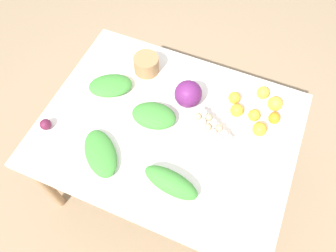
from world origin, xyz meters
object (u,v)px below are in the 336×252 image
at_px(egg_carton, 210,128).
at_px(greens_bunch_dandelion, 110,86).
at_px(greens_bunch_scallion, 171,182).
at_px(orange_5, 237,110).
at_px(orange_3, 234,98).
at_px(orange_4, 263,93).
at_px(cabbage_purple, 188,94).
at_px(beet_root, 46,124).
at_px(orange_1, 274,118).
at_px(greens_bunch_kale, 154,116).
at_px(paper_bag, 146,64).
at_px(orange_0, 260,129).
at_px(orange_2, 254,115).
at_px(greens_bunch_chard, 101,153).
at_px(orange_6, 275,104).

height_order(egg_carton, greens_bunch_dandelion, egg_carton).
xyz_separation_m(greens_bunch_scallion, orange_5, (-0.17, -0.52, -0.01)).
height_order(orange_3, orange_5, orange_5).
bearing_deg(orange_4, orange_3, 34.31).
bearing_deg(cabbage_purple, greens_bunch_scallion, 101.93).
bearing_deg(beet_root, orange_1, -155.27).
bearing_deg(orange_4, egg_carton, 59.22).
height_order(greens_bunch_kale, orange_1, greens_bunch_kale).
bearing_deg(paper_bag, orange_3, 178.52).
xyz_separation_m(orange_4, orange_5, (0.10, 0.17, -0.00)).
height_order(cabbage_purple, paper_bag, cabbage_purple).
relative_size(orange_0, orange_2, 1.14).
bearing_deg(greens_bunch_chard, orange_5, -137.47).
relative_size(orange_0, orange_4, 1.04).
xyz_separation_m(egg_carton, greens_bunch_kale, (0.30, 0.05, -0.00)).
height_order(orange_4, orange_5, same).
distance_m(paper_bag, orange_0, 0.75).
distance_m(cabbage_purple, beet_root, 0.78).
bearing_deg(egg_carton, greens_bunch_dandelion, 25.29).
xyz_separation_m(greens_bunch_scallion, greens_bunch_chard, (0.39, -0.01, -0.01)).
bearing_deg(orange_5, orange_1, -170.47).
distance_m(paper_bag, greens_bunch_kale, 0.35).
bearing_deg(greens_bunch_scallion, greens_bunch_dandelion, -36.82).
height_order(greens_bunch_chard, orange_2, orange_2).
distance_m(greens_bunch_scallion, orange_6, 0.73).
distance_m(cabbage_purple, greens_bunch_scallion, 0.51).
bearing_deg(greens_bunch_scallion, beet_root, -3.49).
bearing_deg(cabbage_purple, greens_bunch_dandelion, 11.28).
xyz_separation_m(greens_bunch_dandelion, orange_1, (-0.92, -0.15, -0.00)).
height_order(greens_bunch_scallion, orange_3, greens_bunch_scallion).
bearing_deg(greens_bunch_kale, greens_bunch_chard, 62.38).
bearing_deg(cabbage_purple, orange_0, 174.63).
distance_m(paper_bag, orange_3, 0.55).
distance_m(egg_carton, paper_bag, 0.55).
xyz_separation_m(greens_bunch_kale, orange_3, (-0.36, -0.29, -0.01)).
relative_size(orange_0, orange_5, 1.04).
xyz_separation_m(greens_bunch_kale, greens_bunch_chard, (0.16, 0.30, -0.01)).
distance_m(egg_carton, orange_5, 0.19).
height_order(greens_bunch_scallion, greens_bunch_kale, greens_bunch_scallion).
bearing_deg(cabbage_purple, orange_6, -161.89).
distance_m(orange_1, orange_6, 0.09).
relative_size(orange_0, orange_1, 1.19).
distance_m(beet_root, orange_6, 1.25).
distance_m(greens_bunch_chard, beet_root, 0.35).
height_order(greens_bunch_kale, orange_6, orange_6).
relative_size(orange_1, orange_2, 0.96).
bearing_deg(greens_bunch_kale, orange_6, -150.46).
bearing_deg(beet_root, greens_bunch_kale, -152.20).
bearing_deg(orange_6, greens_bunch_scallion, 61.40).
height_order(greens_bunch_kale, beet_root, greens_bunch_kale).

